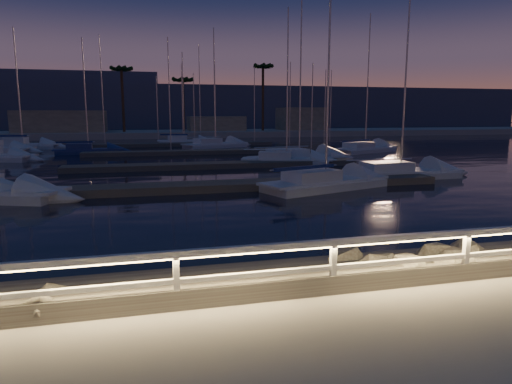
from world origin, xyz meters
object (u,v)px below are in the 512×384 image
at_px(sailboat_j, 87,150).
at_px(sailboat_g, 284,160).
at_px(sailboat_m, 21,145).
at_px(sailboat_d, 398,172).
at_px(sailboat_l, 364,148).
at_px(sailboat_n, 183,141).
at_px(sailboat_h, 297,157).
at_px(sailboat_k, 214,144).
at_px(guard_rail, 422,247).
at_px(sailboat_c, 323,182).

bearing_deg(sailboat_j, sailboat_g, -44.04).
bearing_deg(sailboat_g, sailboat_m, 156.02).
height_order(sailboat_d, sailboat_l, sailboat_l).
distance_m(sailboat_m, sailboat_n, 19.32).
bearing_deg(sailboat_h, sailboat_g, -147.23).
distance_m(sailboat_l, sailboat_m, 38.59).
relative_size(sailboat_d, sailboat_l, 0.96).
relative_size(sailboat_d, sailboat_m, 0.99).
bearing_deg(sailboat_k, sailboat_l, -59.77).
bearing_deg(sailboat_d, sailboat_g, 113.56).
bearing_deg(sailboat_n, guard_rail, -85.51).
bearing_deg(sailboat_c, sailboat_j, 99.96).
xyz_separation_m(sailboat_g, sailboat_n, (-5.52, 27.16, 0.02)).
height_order(sailboat_d, sailboat_m, sailboat_m).
bearing_deg(sailboat_g, sailboat_j, 158.15).
bearing_deg(sailboat_c, sailboat_m, 103.78).
height_order(sailboat_c, sailboat_d, sailboat_d).
bearing_deg(sailboat_l, sailboat_m, 134.01).
xyz_separation_m(guard_rail, sailboat_k, (3.03, 46.09, -0.94)).
relative_size(sailboat_c, sailboat_d, 0.97).
xyz_separation_m(sailboat_c, sailboat_l, (13.27, 20.96, 0.00)).
xyz_separation_m(guard_rail, sailboat_m, (-18.73, 49.68, -0.90)).
bearing_deg(sailboat_h, sailboat_d, -85.15).
relative_size(sailboat_j, sailboat_k, 0.82).
height_order(sailboat_c, sailboat_l, sailboat_l).
xyz_separation_m(sailboat_g, sailboat_m, (-24.37, 22.91, 0.08)).
xyz_separation_m(guard_rail, sailboat_h, (7.23, 28.27, -0.95)).
bearing_deg(sailboat_k, sailboat_g, -106.00).
bearing_deg(sailboat_l, sailboat_c, -147.13).
bearing_deg(guard_rail, sailboat_h, 75.66).
relative_size(sailboat_m, sailboat_n, 1.13).
relative_size(sailboat_c, sailboat_l, 0.93).
bearing_deg(sailboat_k, guard_rail, -117.45).
bearing_deg(sailboat_c, sailboat_d, 5.06).
relative_size(sailboat_c, sailboat_h, 0.89).
xyz_separation_m(guard_rail, sailboat_d, (10.18, 17.57, -0.97)).
relative_size(sailboat_d, sailboat_g, 1.12).
height_order(sailboat_c, sailboat_k, sailboat_k).
height_order(sailboat_h, sailboat_k, sailboat_h).
bearing_deg(sailboat_l, sailboat_g, -167.14).
relative_size(sailboat_d, sailboat_j, 1.18).
relative_size(sailboat_d, sailboat_k, 0.97).
bearing_deg(sailboat_n, sailboat_l, -42.14).
height_order(guard_rail, sailboat_g, sailboat_g).
bearing_deg(sailboat_m, sailboat_l, -14.04).
height_order(guard_rail, sailboat_n, sailboat_n).
distance_m(sailboat_c, sailboat_n, 39.36).
bearing_deg(sailboat_j, sailboat_k, 17.23).
bearing_deg(sailboat_j, sailboat_n, 47.03).
distance_m(sailboat_d, sailboat_l, 19.47).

